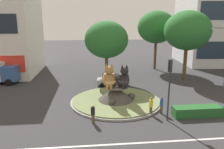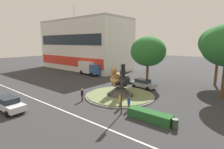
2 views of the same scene
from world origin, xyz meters
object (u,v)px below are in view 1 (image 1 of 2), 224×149
pedestrian_black_shirt (93,113)px  pedestrian_yellow_shirt (151,106)px  second_tree_near_tower (106,40)px  traffic_light_mast (169,79)px  cat_statue_tabby (109,78)px  pedestrian_blue_shirt (161,105)px  sedan_on_far_lane (112,80)px  third_tree_left (187,31)px  broadleaf_tree_behind_island (156,27)px  litter_bin (224,111)px  cat_statue_black (123,79)px

pedestrian_black_shirt → pedestrian_yellow_shirt: 5.45m
second_tree_near_tower → traffic_light_mast: bearing=-72.0°
cat_statue_tabby → second_tree_near_tower: bearing=-177.9°
pedestrian_blue_shirt → sedan_on_far_lane: (-3.63, 9.48, -0.07)m
third_tree_left → pedestrian_blue_shirt: 15.17m
second_tree_near_tower → pedestrian_blue_shirt: bearing=-70.4°
third_tree_left → broadleaf_tree_behind_island: bearing=106.4°
pedestrian_blue_shirt → litter_bin: (5.63, -1.03, -0.42)m
third_tree_left → pedestrian_black_shirt: bearing=-136.4°
broadleaf_tree_behind_island → sedan_on_far_lane: (-8.74, -9.76, -6.60)m
cat_statue_black → sedan_on_far_lane: bearing=174.7°
third_tree_left → cat_statue_tabby: bearing=-145.2°
traffic_light_mast → broadleaf_tree_behind_island: 21.55m
cat_statue_black → pedestrian_yellow_shirt: size_ratio=1.52×
cat_statue_black → pedestrian_blue_shirt: 4.93m
cat_statue_tabby → pedestrian_black_shirt: bearing=-16.0°
broadleaf_tree_behind_island → second_tree_near_tower: 12.03m
broadleaf_tree_behind_island → third_tree_left: size_ratio=1.03×
litter_bin → pedestrian_black_shirt: bearing=-178.6°
broadleaf_tree_behind_island → litter_bin: (0.52, -20.26, -6.95)m
cat_statue_black → broadleaf_tree_behind_island: (8.24, 15.83, 4.82)m
cat_statue_tabby → second_tree_near_tower: size_ratio=0.30×
cat_statue_tabby → litter_bin: size_ratio=2.88×
second_tree_near_tower → sedan_on_far_lane: size_ratio=2.01×
cat_statue_tabby → traffic_light_mast: bearing=48.5°
pedestrian_yellow_shirt → traffic_light_mast: bearing=149.9°
cat_statue_black → second_tree_near_tower: second_tree_near_tower is taller
third_tree_left → pedestrian_yellow_shirt: 15.84m
pedestrian_yellow_shirt → pedestrian_black_shirt: bearing=27.9°
sedan_on_far_lane → pedestrian_blue_shirt: bearing=-63.8°
cat_statue_tabby → third_tree_left: size_ratio=0.26×
sedan_on_far_lane → pedestrian_yellow_shirt: bearing=-69.9°
pedestrian_blue_shirt → litter_bin: bearing=-13.3°
second_tree_near_tower → pedestrian_black_shirt: size_ratio=5.16×
third_tree_left → litter_bin: bearing=-97.6°
traffic_light_mast → litter_bin: size_ratio=5.94×
third_tree_left → pedestrian_blue_shirt: (-7.32, -11.73, -6.25)m
pedestrian_yellow_shirt → pedestrian_blue_shirt: bearing=-153.1°
second_tree_near_tower → cat_statue_black: bearing=-82.8°
traffic_light_mast → third_tree_left: (7.24, 13.11, 3.40)m
sedan_on_far_lane → pedestrian_black_shirt: bearing=-99.1°
cat_statue_tabby → sedan_on_far_lane: size_ratio=0.61×
pedestrian_blue_shirt → pedestrian_yellow_shirt: 1.07m
cat_statue_tabby → sedan_on_far_lane: 6.35m
cat_statue_tabby → litter_bin: (10.20, -4.50, -2.18)m
second_tree_near_tower → litter_bin: bearing=-52.4°
cat_statue_black → cat_statue_tabby: bearing=-102.7°
traffic_light_mast → pedestrian_black_shirt: 7.07m
broadleaf_tree_behind_island → sedan_on_far_lane: broadleaf_tree_behind_island is taller
third_tree_left → pedestrian_blue_shirt: third_tree_left is taller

